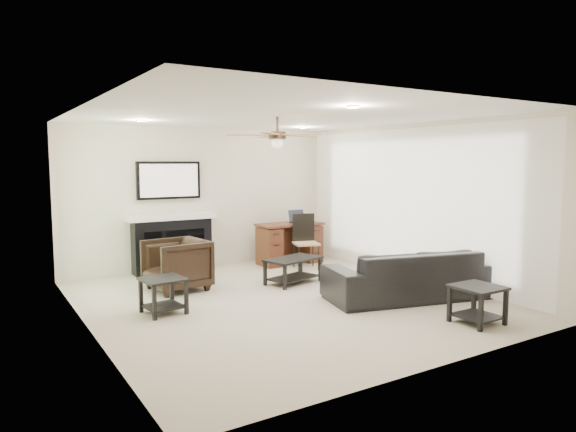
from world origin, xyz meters
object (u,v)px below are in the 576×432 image
desk (290,243)px  coffee_table (293,271)px  armchair (177,265)px  sofa (409,274)px  fireplace_unit (172,217)px

desk → coffee_table: bearing=-120.1°
armchair → sofa: bearing=45.4°
sofa → coffee_table: sofa is taller
fireplace_unit → sofa: bearing=-57.1°
sofa → armchair: (-2.60, 2.15, 0.04)m
armchair → desk: bearing=103.1°
fireplace_unit → armchair: bearing=-107.1°
sofa → coffee_table: (-0.90, 1.60, -0.14)m
sofa → desk: 2.97m
fireplace_unit → desk: bearing=-12.1°
sofa → armchair: armchair is taller
sofa → fireplace_unit: (-2.21, 3.42, 0.61)m
armchair → fireplace_unit: 1.45m
desk → sofa: bearing=-88.0°
desk → armchair: bearing=-161.8°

